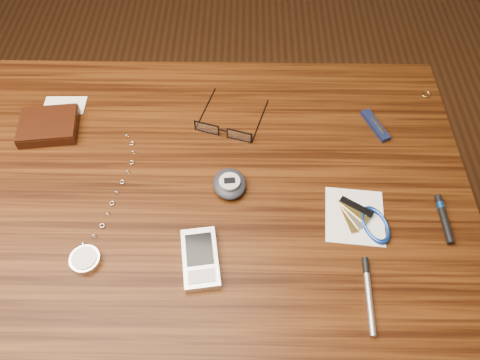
{
  "coord_description": "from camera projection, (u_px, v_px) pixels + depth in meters",
  "views": [
    {
      "loc": [
        0.09,
        -0.46,
        1.44
      ],
      "look_at": [
        0.09,
        0.02,
        0.76
      ],
      "focal_mm": 35.0,
      "sensor_mm": 36.0,
      "label": 1
    }
  ],
  "objects": [
    {
      "name": "wallet_and_card",
      "position": [
        49.0,
        125.0,
        0.91
      ],
      "size": [
        0.12,
        0.14,
        0.02
      ],
      "color": "black",
      "rests_on": "desk"
    },
    {
      "name": "pocket_knife",
      "position": [
        375.0,
        125.0,
        0.92
      ],
      "size": [
        0.05,
        0.08,
        0.01
      ],
      "color": "#101433",
      "rests_on": "desk"
    },
    {
      "name": "notepad_keys",
      "position": [
        365.0,
        220.0,
        0.79
      ],
      "size": [
        0.12,
        0.12,
        0.01
      ],
      "color": "white",
      "rests_on": "desk"
    },
    {
      "name": "pedometer",
      "position": [
        229.0,
        184.0,
        0.83
      ],
      "size": [
        0.07,
        0.07,
        0.03
      ],
      "color": "black",
      "rests_on": "desk"
    },
    {
      "name": "gold_ring",
      "position": [
        426.0,
        94.0,
        0.97
      ],
      "size": [
        0.02,
        0.02,
        0.0
      ],
      "primitive_type": "torus",
      "rotation": [
        0.0,
        0.0,
        -0.0
      ],
      "color": "tan",
      "rests_on": "desk"
    },
    {
      "name": "pocket_watch",
      "position": [
        87.0,
        255.0,
        0.75
      ],
      "size": [
        0.07,
        0.29,
        0.02
      ],
      "color": "silver",
      "rests_on": "desk"
    },
    {
      "name": "silver_pen",
      "position": [
        368.0,
        289.0,
        0.72
      ],
      "size": [
        0.02,
        0.13,
        0.01
      ],
      "color": "#AFAEB3",
      "rests_on": "desk"
    },
    {
      "name": "pda_phone",
      "position": [
        200.0,
        258.0,
        0.75
      ],
      "size": [
        0.07,
        0.11,
        0.02
      ],
      "color": "silver",
      "rests_on": "desk"
    },
    {
      "name": "ground",
      "position": [
        212.0,
        329.0,
        1.44
      ],
      "size": [
        3.8,
        3.8,
        0.0
      ],
      "primitive_type": "plane",
      "color": "#472814",
      "rests_on": "ground"
    },
    {
      "name": "desk",
      "position": [
        196.0,
        223.0,
        0.91
      ],
      "size": [
        1.0,
        0.7,
        0.75
      ],
      "color": "#381B08",
      "rests_on": "ground"
    },
    {
      "name": "black_blue_pen",
      "position": [
        444.0,
        217.0,
        0.79
      ],
      "size": [
        0.01,
        0.09,
        0.01
      ],
      "color": "black",
      "rests_on": "desk"
    },
    {
      "name": "eyeglasses",
      "position": [
        224.0,
        130.0,
        0.9
      ],
      "size": [
        0.15,
        0.15,
        0.03
      ],
      "color": "black",
      "rests_on": "desk"
    }
  ]
}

